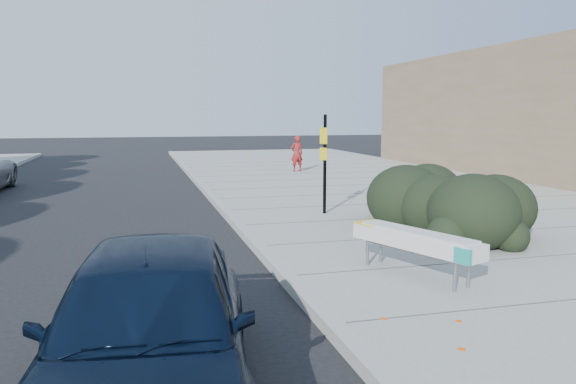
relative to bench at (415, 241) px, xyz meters
name	(u,v)px	position (x,y,z in m)	size (l,w,h in m)	color
ground	(290,286)	(-1.79, 0.46, -0.68)	(120.00, 120.00, 0.00)	black
sidewalk_near	(447,210)	(3.81, 5.46, -0.60)	(11.20, 50.00, 0.15)	gray
curb_near	(233,220)	(-1.79, 5.46, -0.59)	(0.22, 50.00, 0.17)	#9E9E99
bench	(415,241)	(0.00, 0.00, 0.00)	(1.20, 2.24, 0.67)	gray
bike_rack	(400,202)	(1.37, 3.25, 0.03)	(0.24, 0.61, 0.92)	black
sign_post	(324,157)	(0.42, 5.41, 0.83)	(0.13, 0.27, 2.39)	black
hedge	(443,192)	(2.21, 2.98, 0.25)	(2.08, 4.16, 1.56)	black
sedan_navy	(150,326)	(-3.86, -2.59, 0.05)	(1.72, 4.29, 1.46)	black
pedestrian	(297,154)	(2.62, 15.48, 0.23)	(0.55, 0.36, 1.52)	maroon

